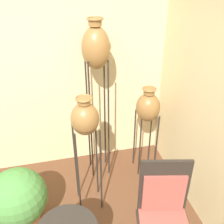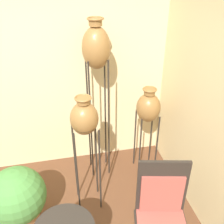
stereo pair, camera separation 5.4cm
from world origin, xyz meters
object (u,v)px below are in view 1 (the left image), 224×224
object	(u,v)px
vase_stand_medium	(85,121)
chair	(164,213)
vase_stand_tall	(96,51)
potted_plant	(18,199)
vase_stand_short	(148,108)

from	to	relation	value
vase_stand_medium	chair	distance (m)	1.14
vase_stand_tall	potted_plant	size ratio (longest dim) A/B	2.81
vase_stand_tall	vase_stand_short	size ratio (longest dim) A/B	1.65
chair	vase_stand_short	bearing A→B (deg)	90.04
chair	potted_plant	size ratio (longest dim) A/B	1.54
vase_stand_tall	chair	xyz separation A→B (m)	(0.32, -1.38, -1.07)
vase_stand_short	potted_plant	bearing A→B (deg)	-160.83
potted_plant	chair	bearing A→B (deg)	-27.82
vase_stand_short	chair	distance (m)	1.34
vase_stand_short	chair	world-z (taller)	vase_stand_short
vase_stand_short	potted_plant	distance (m)	1.81
vase_stand_medium	potted_plant	xyz separation A→B (m)	(-0.77, -0.14, -0.78)
vase_stand_short	potted_plant	xyz separation A→B (m)	(-1.62, -0.56, -0.58)
vase_stand_short	potted_plant	world-z (taller)	vase_stand_short
vase_stand_medium	chair	size ratio (longest dim) A/B	1.27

